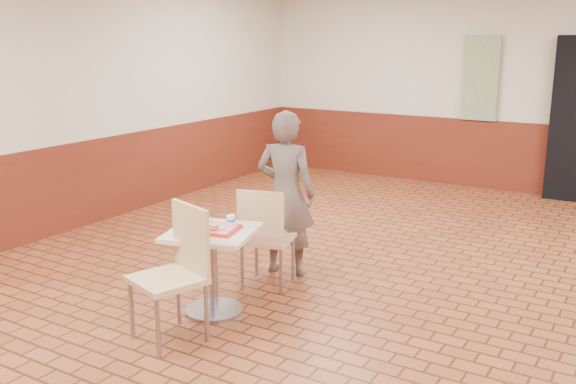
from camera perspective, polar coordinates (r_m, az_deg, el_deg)
The scene contains 11 objects.
room_shell at distance 4.83m, azimuth 8.30°, elevation 5.41°, with size 8.01×10.01×3.01m.
wainscot_band at distance 5.07m, azimuth 7.92°, elevation -5.84°, with size 8.00×10.00×1.00m.
promo_poster at distance 9.68m, azimuth 16.76°, elevation 9.66°, with size 0.50×0.03×1.20m, color gray.
main_table at distance 5.18m, azimuth -6.71°, elevation -5.78°, with size 0.66×0.66×0.69m.
chair_main_front at distance 4.76m, azimuth -9.84°, elevation -6.49°, with size 0.58×0.58×1.00m.
chair_main_back at distance 5.63m, azimuth -2.06°, elevation -3.65°, with size 0.51×0.51×0.91m.
customer at distance 5.92m, azimuth -0.19°, elevation -0.14°, with size 0.56×0.37×1.54m, color #61544B.
serving_tray at distance 5.10m, azimuth -6.78°, elevation -3.26°, with size 0.40×0.31×0.03m.
ring_donut at distance 5.22m, azimuth -7.25°, elevation -2.56°, with size 0.10×0.10×0.03m, color #DEA251.
long_john_donut at distance 5.03m, azimuth -6.83°, elevation -3.09°, with size 0.16×0.10×0.05m.
paper_cup at distance 5.11m, azimuth -5.10°, elevation -2.54°, with size 0.07×0.07×0.09m.
Camera 1 is at (1.87, -4.40, 2.18)m, focal length 40.00 mm.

